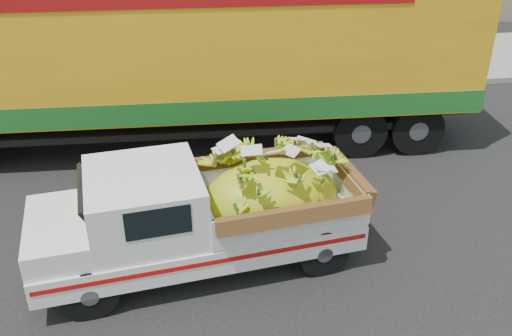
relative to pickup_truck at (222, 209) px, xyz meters
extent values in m
plane|color=black|center=(-0.14, 0.42, -0.89)|extent=(100.00, 100.00, 0.00)
cube|color=gray|center=(-0.14, 6.64, -0.82)|extent=(60.00, 0.25, 0.15)
cube|color=gray|center=(-0.14, 8.74, -0.82)|extent=(60.00, 4.00, 0.14)
cylinder|color=black|center=(-1.88, -0.97, -0.51)|extent=(0.79, 0.31, 0.77)
cylinder|color=black|center=(-2.06, 0.49, -0.51)|extent=(0.79, 0.31, 0.77)
cylinder|color=black|center=(1.41, -0.57, -0.51)|extent=(0.79, 0.31, 0.77)
cylinder|color=black|center=(1.24, 0.89, -0.51)|extent=(0.79, 0.31, 0.77)
cube|color=silver|center=(-0.37, -0.05, -0.33)|extent=(4.91, 2.27, 0.39)
cube|color=#A50F0C|center=(-0.27, -0.90, -0.27)|extent=(4.60, 0.57, 0.07)
cube|color=silver|center=(-2.68, -0.33, -0.44)|extent=(0.30, 1.68, 0.14)
cube|color=silver|center=(-2.30, -0.28, 0.04)|extent=(1.05, 1.70, 0.36)
cube|color=silver|center=(-1.10, -0.13, 0.32)|extent=(1.75, 1.82, 0.91)
cube|color=black|center=(-0.90, -0.94, 0.49)|extent=(0.85, 0.11, 0.42)
cube|color=silver|center=(0.83, 0.10, 0.12)|extent=(2.51, 1.98, 0.51)
ellipsoid|color=yellow|center=(0.73, 0.09, 0.01)|extent=(2.25, 1.61, 1.29)
cylinder|color=black|center=(4.33, 2.96, -0.34)|extent=(1.11, 0.37, 1.10)
cylinder|color=black|center=(4.43, 4.96, -0.34)|extent=(1.11, 0.37, 1.10)
cylinder|color=black|center=(3.13, 3.02, -0.34)|extent=(1.11, 0.37, 1.10)
cylinder|color=black|center=(3.23, 5.01, -0.34)|extent=(1.11, 0.37, 1.10)
cube|color=black|center=(-0.31, 4.19, -0.11)|extent=(12.03, 1.60, 0.36)
cube|color=gold|center=(-0.31, 4.19, 1.49)|extent=(11.87, 3.08, 2.84)
cube|color=#1A5B1F|center=(-0.31, 4.19, 0.32)|extent=(11.93, 3.10, 0.45)
camera|label=1|loc=(-0.61, -7.09, 4.60)|focal=40.00mm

